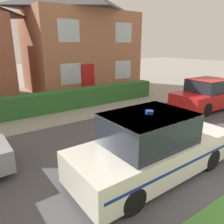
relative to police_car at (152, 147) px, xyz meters
name	(u,v)px	position (x,y,z in m)	size (l,w,h in m)	color
road_strip	(144,141)	(1.26, 1.64, -0.79)	(28.00, 6.44, 0.01)	#4C4C51
garden_hedge	(55,101)	(0.07, 7.08, -0.30)	(12.70, 0.78, 1.01)	#2D662D
police_car	(152,147)	(0.00, 0.00, 0.00)	(4.60, 1.86, 1.81)	black
neighbour_car_far	(209,95)	(7.01, 2.77, -0.05)	(4.56, 1.90, 1.60)	black
house_right	(80,38)	(4.08, 11.83, 2.98)	(7.86, 5.54, 7.42)	#A86B4C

